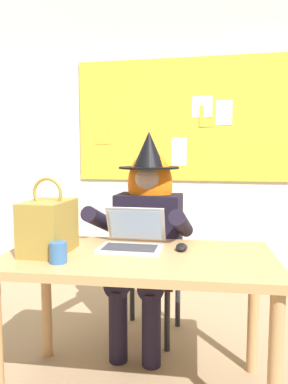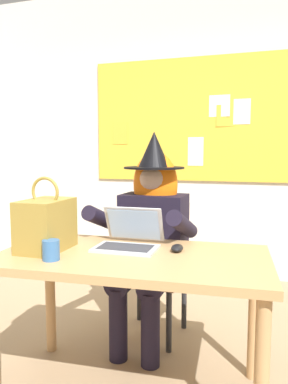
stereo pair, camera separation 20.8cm
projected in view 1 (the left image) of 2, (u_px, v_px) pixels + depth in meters
The scene contains 8 objects.
wall_back_bulletin at pixel (196, 130), 3.67m from camera, with size 6.67×2.21×2.88m.
desk_main at pixel (138, 274), 1.81m from camera, with size 1.37×0.77×0.73m.
chair_at_desk at pixel (151, 260), 2.53m from camera, with size 0.45×0.45×0.89m.
person_costumed at pixel (147, 224), 2.38m from camera, with size 0.60×0.67×1.36m.
laptop at pixel (132, 239), 1.93m from camera, with size 0.33×0.30×0.21m.
computer_mouse at pixel (182, 247), 1.88m from camera, with size 0.06×0.10×0.03m, color black.
handbag at pixel (48, 226), 1.83m from camera, with size 0.20×0.30×0.38m.
coffee_mug at pixel (58, 253), 1.66m from camera, with size 0.08×0.08×0.10m, color #336099.
Camera 1 is at (0.24, -1.63, 1.23)m, focal length 34.39 mm.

